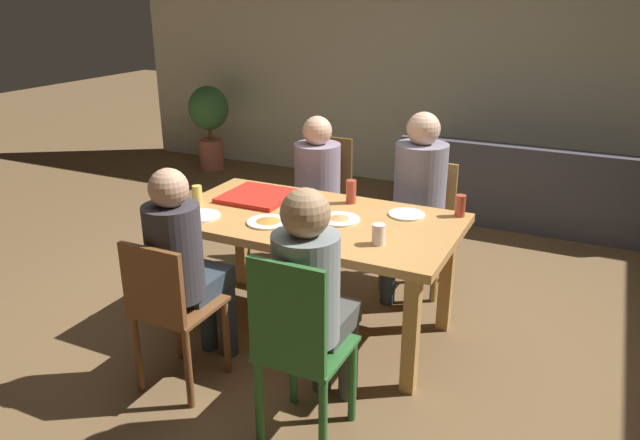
% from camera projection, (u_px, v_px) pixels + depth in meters
% --- Properties ---
extents(ground_plane, '(20.00, 20.00, 0.00)m').
position_uv_depth(ground_plane, '(313.00, 328.00, 3.83)').
color(ground_plane, brown).
extents(back_wall, '(7.62, 0.12, 2.79)m').
position_uv_depth(back_wall, '(456.00, 54.00, 6.09)').
color(back_wall, beige).
rests_on(back_wall, ground).
extents(dining_table, '(1.70, 0.94, 0.75)m').
position_uv_depth(dining_table, '(313.00, 231.00, 3.60)').
color(dining_table, '#C28746').
rests_on(dining_table, ground).
extents(chair_0, '(0.38, 0.39, 0.96)m').
position_uv_depth(chair_0, '(298.00, 346.00, 2.68)').
color(chair_0, '#2D642D').
rests_on(chair_0, ground).
extents(person_0, '(0.30, 0.52, 1.23)m').
position_uv_depth(person_0, '(312.00, 292.00, 2.74)').
color(person_0, '#444440').
rests_on(person_0, ground).
extents(chair_1, '(0.38, 0.39, 0.86)m').
position_uv_depth(chair_1, '(169.00, 309.00, 3.08)').
color(chair_1, brown).
rests_on(chair_1, ground).
extents(person_1, '(0.29, 0.52, 1.20)m').
position_uv_depth(person_1, '(184.00, 260.00, 3.13)').
color(person_1, '#2C3843').
rests_on(person_1, ground).
extents(chair_2, '(0.39, 0.44, 0.97)m').
position_uv_depth(chair_2, '(323.00, 199.00, 4.60)').
color(chair_2, brown).
rests_on(chair_2, ground).
extents(person_2, '(0.34, 0.55, 1.16)m').
position_uv_depth(person_2, '(314.00, 183.00, 4.41)').
color(person_2, '#2C3C44').
rests_on(person_2, ground).
extents(chair_3, '(0.44, 0.41, 0.88)m').
position_uv_depth(chair_3, '(421.00, 220.00, 4.28)').
color(chair_3, olive).
rests_on(chair_3, ground).
extents(person_3, '(0.36, 0.56, 1.26)m').
position_uv_depth(person_3, '(418.00, 190.00, 4.08)').
color(person_3, '#2C3B4A').
rests_on(person_3, ground).
extents(pizza_box_0, '(0.42, 0.42, 0.03)m').
position_uv_depth(pizza_box_0, '(258.00, 196.00, 3.88)').
color(pizza_box_0, red).
rests_on(pizza_box_0, dining_table).
extents(plate_0, '(0.23, 0.23, 0.01)m').
position_uv_depth(plate_0, '(201.00, 216.00, 3.57)').
color(plate_0, white).
rests_on(plate_0, dining_table).
extents(plate_1, '(0.24, 0.24, 0.03)m').
position_uv_depth(plate_1, '(268.00, 221.00, 3.47)').
color(plate_1, white).
rests_on(plate_1, dining_table).
extents(plate_2, '(0.22, 0.22, 0.01)m').
position_uv_depth(plate_2, '(407.00, 214.00, 3.59)').
color(plate_2, white).
rests_on(plate_2, dining_table).
extents(plate_3, '(0.24, 0.24, 0.03)m').
position_uv_depth(plate_3, '(339.00, 219.00, 3.51)').
color(plate_3, white).
rests_on(plate_3, dining_table).
extents(drinking_glass_0, '(0.06, 0.06, 0.12)m').
position_uv_depth(drinking_glass_0, '(197.00, 195.00, 3.75)').
color(drinking_glass_0, '#E0C55C').
rests_on(drinking_glass_0, dining_table).
extents(drinking_glass_1, '(0.06, 0.06, 0.13)m').
position_uv_depth(drinking_glass_1, '(460.00, 206.00, 3.55)').
color(drinking_glass_1, '#B74431').
rests_on(drinking_glass_1, dining_table).
extents(drinking_glass_2, '(0.06, 0.06, 0.15)m').
position_uv_depth(drinking_glass_2, '(351.00, 192.00, 3.77)').
color(drinking_glass_2, '#B64631').
rests_on(drinking_glass_2, dining_table).
extents(drinking_glass_3, '(0.07, 0.07, 0.11)m').
position_uv_depth(drinking_glass_3, '(378.00, 234.00, 3.16)').
color(drinking_glass_3, silver).
rests_on(drinking_glass_3, dining_table).
extents(couch, '(2.17, 0.83, 0.75)m').
position_uv_depth(couch, '(524.00, 191.00, 5.55)').
color(couch, '#44434B').
rests_on(couch, ground).
extents(potted_plant, '(0.46, 0.46, 0.98)m').
position_uv_depth(potted_plant, '(209.00, 118.00, 7.03)').
color(potted_plant, '#BB6753').
rests_on(potted_plant, ground).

